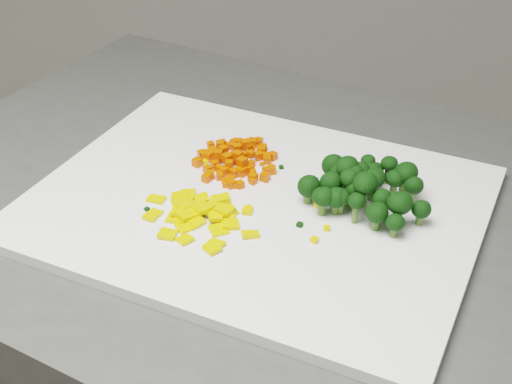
% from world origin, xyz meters
% --- Properties ---
extents(cutting_board, '(0.57, 0.49, 0.01)m').
position_xyz_m(cutting_board, '(-0.27, 0.55, 0.91)').
color(cutting_board, white).
rests_on(cutting_board, counter_block).
extents(carrot_pile, '(0.11, 0.11, 0.03)m').
position_xyz_m(carrot_pile, '(-0.31, 0.63, 0.93)').
color(carrot_pile, '#EA3F02').
rests_on(carrot_pile, cutting_board).
extents(pepper_pile, '(0.13, 0.13, 0.02)m').
position_xyz_m(pepper_pile, '(-0.32, 0.51, 0.92)').
color(pepper_pile, yellow).
rests_on(pepper_pile, cutting_board).
extents(broccoli_pile, '(0.13, 0.13, 0.06)m').
position_xyz_m(broccoli_pile, '(-0.15, 0.56, 0.94)').
color(broccoli_pile, black).
rests_on(broccoli_pile, cutting_board).
extents(carrot_cube_0, '(0.01, 0.01, 0.01)m').
position_xyz_m(carrot_cube_0, '(-0.31, 0.58, 0.92)').
color(carrot_cube_0, '#EA3F02').
rests_on(carrot_cube_0, carrot_pile).
extents(carrot_cube_1, '(0.01, 0.01, 0.01)m').
position_xyz_m(carrot_cube_1, '(-0.30, 0.57, 0.92)').
color(carrot_cube_1, '#EA3F02').
rests_on(carrot_cube_1, carrot_pile).
extents(carrot_cube_2, '(0.01, 0.01, 0.01)m').
position_xyz_m(carrot_cube_2, '(-0.28, 0.66, 0.92)').
color(carrot_cube_2, '#EA3F02').
rests_on(carrot_cube_2, carrot_pile).
extents(carrot_cube_3, '(0.01, 0.01, 0.01)m').
position_xyz_m(carrot_cube_3, '(-0.31, 0.60, 0.92)').
color(carrot_cube_3, '#EA3F02').
rests_on(carrot_cube_3, carrot_pile).
extents(carrot_cube_4, '(0.01, 0.01, 0.01)m').
position_xyz_m(carrot_cube_4, '(-0.34, 0.60, 0.92)').
color(carrot_cube_4, '#EA3F02').
rests_on(carrot_cube_4, carrot_pile).
extents(carrot_cube_5, '(0.01, 0.01, 0.01)m').
position_xyz_m(carrot_cube_5, '(-0.35, 0.63, 0.92)').
color(carrot_cube_5, '#EA3F02').
rests_on(carrot_cube_5, carrot_pile).
extents(carrot_cube_6, '(0.01, 0.01, 0.01)m').
position_xyz_m(carrot_cube_6, '(-0.31, 0.65, 0.92)').
color(carrot_cube_6, '#EA3F02').
rests_on(carrot_cube_6, carrot_pile).
extents(carrot_cube_7, '(0.01, 0.01, 0.01)m').
position_xyz_m(carrot_cube_7, '(-0.27, 0.61, 0.92)').
color(carrot_cube_7, '#EA3F02').
rests_on(carrot_cube_7, carrot_pile).
extents(carrot_cube_8, '(0.01, 0.01, 0.01)m').
position_xyz_m(carrot_cube_8, '(-0.32, 0.62, 0.93)').
color(carrot_cube_8, '#EA3F02').
rests_on(carrot_cube_8, carrot_pile).
extents(carrot_cube_9, '(0.01, 0.01, 0.01)m').
position_xyz_m(carrot_cube_9, '(-0.30, 0.60, 0.92)').
color(carrot_cube_9, '#EA3F02').
rests_on(carrot_cube_9, carrot_pile).
extents(carrot_cube_10, '(0.01, 0.01, 0.01)m').
position_xyz_m(carrot_cube_10, '(-0.35, 0.66, 0.92)').
color(carrot_cube_10, '#EA3F02').
rests_on(carrot_cube_10, carrot_pile).
extents(carrot_cube_11, '(0.01, 0.01, 0.01)m').
position_xyz_m(carrot_cube_11, '(-0.28, 0.59, 0.92)').
color(carrot_cube_11, '#EA3F02').
rests_on(carrot_cube_11, carrot_pile).
extents(carrot_cube_12, '(0.01, 0.01, 0.01)m').
position_xyz_m(carrot_cube_12, '(-0.32, 0.67, 0.92)').
color(carrot_cube_12, '#EA3F02').
rests_on(carrot_cube_12, carrot_pile).
extents(carrot_cube_13, '(0.01, 0.01, 0.01)m').
position_xyz_m(carrot_cube_13, '(-0.29, 0.68, 0.92)').
color(carrot_cube_13, '#EA3F02').
rests_on(carrot_cube_13, carrot_pile).
extents(carrot_cube_14, '(0.01, 0.01, 0.01)m').
position_xyz_m(carrot_cube_14, '(-0.29, 0.65, 0.92)').
color(carrot_cube_14, '#EA3F02').
rests_on(carrot_cube_14, carrot_pile).
extents(carrot_cube_15, '(0.01, 0.01, 0.01)m').
position_xyz_m(carrot_cube_15, '(-0.28, 0.64, 0.92)').
color(carrot_cube_15, '#EA3F02').
rests_on(carrot_cube_15, carrot_pile).
extents(carrot_cube_16, '(0.01, 0.01, 0.01)m').
position_xyz_m(carrot_cube_16, '(-0.31, 0.64, 0.93)').
color(carrot_cube_16, '#EA3F02').
rests_on(carrot_cube_16, carrot_pile).
extents(carrot_cube_17, '(0.01, 0.01, 0.01)m').
position_xyz_m(carrot_cube_17, '(-0.31, 0.58, 0.92)').
color(carrot_cube_17, '#EA3F02').
rests_on(carrot_cube_17, carrot_pile).
extents(carrot_cube_18, '(0.01, 0.01, 0.01)m').
position_xyz_m(carrot_cube_18, '(-0.33, 0.61, 0.92)').
color(carrot_cube_18, '#EA3F02').
rests_on(carrot_cube_18, carrot_pile).
extents(carrot_cube_19, '(0.01, 0.01, 0.01)m').
position_xyz_m(carrot_cube_19, '(-0.31, 0.62, 0.92)').
color(carrot_cube_19, '#EA3F02').
rests_on(carrot_cube_19, carrot_pile).
extents(carrot_cube_20, '(0.01, 0.01, 0.01)m').
position_xyz_m(carrot_cube_20, '(-0.31, 0.62, 0.93)').
color(carrot_cube_20, '#EA3F02').
rests_on(carrot_cube_20, carrot_pile).
extents(carrot_cube_21, '(0.01, 0.01, 0.01)m').
position_xyz_m(carrot_cube_21, '(-0.32, 0.60, 0.92)').
color(carrot_cube_21, '#EA3F02').
rests_on(carrot_cube_21, carrot_pile).
extents(carrot_cube_22, '(0.01, 0.01, 0.01)m').
position_xyz_m(carrot_cube_22, '(-0.32, 0.61, 0.92)').
color(carrot_cube_22, '#EA3F02').
rests_on(carrot_cube_22, carrot_pile).
extents(carrot_cube_23, '(0.01, 0.01, 0.01)m').
position_xyz_m(carrot_cube_23, '(-0.27, 0.60, 0.92)').
color(carrot_cube_23, '#EA3F02').
rests_on(carrot_cube_23, carrot_pile).
extents(carrot_cube_24, '(0.01, 0.01, 0.01)m').
position_xyz_m(carrot_cube_24, '(-0.32, 0.59, 0.92)').
color(carrot_cube_24, '#EA3F02').
rests_on(carrot_cube_24, carrot_pile).
extents(carrot_cube_25, '(0.01, 0.01, 0.01)m').
position_xyz_m(carrot_cube_25, '(-0.29, 0.61, 0.92)').
color(carrot_cube_25, '#EA3F02').
rests_on(carrot_cube_25, carrot_pile).
extents(carrot_cube_26, '(0.01, 0.01, 0.01)m').
position_xyz_m(carrot_cube_26, '(-0.35, 0.63, 0.92)').
color(carrot_cube_26, '#EA3F02').
rests_on(carrot_cube_26, carrot_pile).
extents(carrot_cube_27, '(0.01, 0.01, 0.01)m').
position_xyz_m(carrot_cube_27, '(-0.30, 0.65, 0.93)').
color(carrot_cube_27, '#EA3F02').
rests_on(carrot_cube_27, carrot_pile).
extents(carrot_cube_28, '(0.01, 0.01, 0.01)m').
position_xyz_m(carrot_cube_28, '(-0.33, 0.63, 0.93)').
color(carrot_cube_28, '#EA3F02').
rests_on(carrot_cube_28, carrot_pile).
extents(carrot_cube_29, '(0.01, 0.01, 0.01)m').
position_xyz_m(carrot_cube_29, '(-0.33, 0.66, 0.92)').
color(carrot_cube_29, '#EA3F02').
rests_on(carrot_cube_29, carrot_pile).
extents(carrot_cube_30, '(0.01, 0.01, 0.01)m').
position_xyz_m(carrot_cube_30, '(-0.30, 0.62, 0.92)').
color(carrot_cube_30, '#EA3F02').
rests_on(carrot_cube_30, carrot_pile).
extents(carrot_cube_31, '(0.01, 0.01, 0.01)m').
position_xyz_m(carrot_cube_31, '(-0.29, 0.62, 0.92)').
color(carrot_cube_31, '#EA3F02').
rests_on(carrot_cube_31, carrot_pile).
extents(carrot_cube_32, '(0.01, 0.01, 0.01)m').
position_xyz_m(carrot_cube_32, '(-0.30, 0.63, 0.92)').
color(carrot_cube_32, '#EA3F02').
rests_on(carrot_cube_32, carrot_pile).
extents(carrot_cube_33, '(0.01, 0.01, 0.01)m').
position_xyz_m(carrot_cube_33, '(-0.33, 0.63, 0.92)').
color(carrot_cube_33, '#EA3F02').
rests_on(carrot_cube_33, carrot_pile).
extents(carrot_cube_34, '(0.01, 0.01, 0.01)m').
position_xyz_m(carrot_cube_34, '(-0.33, 0.64, 0.92)').
color(carrot_cube_34, '#EA3F02').
rests_on(carrot_cube_34, carrot_pile).
extents(carrot_cube_35, '(0.01, 0.01, 0.01)m').
position_xyz_m(carrot_cube_35, '(-0.31, 0.63, 0.92)').
color(carrot_cube_35, '#EA3F02').
rests_on(carrot_cube_35, carrot_pile).
extents(carrot_cube_36, '(0.01, 0.01, 0.01)m').
position_xyz_m(carrot_cube_36, '(-0.34, 0.61, 0.92)').
color(carrot_cube_36, '#EA3F02').
rests_on(carrot_cube_36, carrot_pile).
extents(carrot_cube_37, '(0.01, 0.01, 0.01)m').
position_xyz_m(carrot_cube_37, '(-0.31, 0.63, 0.92)').
color(carrot_cube_37, '#EA3F02').
rests_on(carrot_cube_37, carrot_pile).
extents(carrot_cube_38, '(0.01, 0.01, 0.01)m').
position_xyz_m(carrot_cube_38, '(-0.33, 0.62, 0.93)').
color(carrot_cube_38, '#EA3F02').
rests_on(carrot_cube_38, carrot_pile).
extents(carrot_cube_39, '(0.01, 0.01, 0.01)m').
position_xyz_m(carrot_cube_39, '(-0.29, 0.63, 0.93)').
color(carrot_cube_39, '#EA3F02').
rests_on(carrot_cube_39, carrot_pile).
extents(carrot_cube_40, '(0.01, 0.01, 0.01)m').
position_xyz_m(carrot_cube_40, '(-0.27, 0.64, 0.92)').
color(carrot_cube_40, '#EA3F02').
rests_on(carrot_cube_40, carrot_pile).
extents(carrot_cube_41, '(0.01, 0.01, 0.01)m').
position_xyz_m(carrot_cube_41, '(-0.34, 0.66, 0.92)').
color(carrot_cube_41, '#EA3F02').
rests_on(carrot_cube_41, carrot_pile).
extents(carrot_cube_42, '(0.01, 0.01, 0.01)m').
position_xyz_m(carrot_cube_42, '(-0.31, 0.63, 0.92)').
color(carrot_cube_42, '#EA3F02').
rests_on(carrot_cube_42, carrot_pile).
extents(carrot_cube_43, '(0.01, 0.01, 0.01)m').
position_xyz_m(carrot_cube_43, '(-0.30, 0.67, 0.92)').
color(carrot_cube_43, '#EA3F02').
rests_on(carrot_cube_43, carrot_pile).
extents(carrot_cube_44, '(0.01, 0.01, 0.01)m').
position_xyz_m(carrot_cube_44, '(-0.35, 0.63, 0.92)').
color(carrot_cube_44, '#EA3F02').
rests_on(carrot_cube_44, carrot_pile).
extents(carrot_cube_45, '(0.01, 0.01, 0.01)m').
position_xyz_m(carrot_cube_45, '(-0.36, 0.63, 0.92)').
color(carrot_cube_45, '#EA3F02').
rests_on(carrot_cube_45, carrot_pile).
extents(carrot_cube_46, '(0.01, 0.01, 0.01)m').
position_xyz_m(carrot_cube_46, '(-0.30, 0.60, 0.92)').
color(carrot_cube_46, '#EA3F02').
rests_on(carrot_cube_46, carrot_pile).
extents(carrot_cube_47, '(0.01, 0.01, 0.01)m').
position_xyz_m(carrot_cube_47, '(-0.30, 0.66, 0.92)').
color(carrot_cube_47, '#EA3F02').
rests_on(carrot_cube_47, carrot_pile).
extents(carrot_cube_48, '(0.01, 0.01, 0.01)m').
position_xyz_m(carrot_cube_48, '(-0.31, 0.63, 0.92)').
color(carrot_cube_48, '#EA3F02').
rests_on(carrot_cube_48, carrot_pile).
extents(carrot_cube_49, '(0.01, 0.01, 0.01)m').
position_xyz_m(carrot_cube_49, '(-0.33, 0.59, 0.92)').
color(carrot_cube_49, '#EA3F02').
rests_on(carrot_cube_49, carrot_pile).
extents(carrot_cube_50, '(0.01, 0.01, 0.01)m').
position_xyz_m(carrot_cube_50, '(-0.32, 0.67, 0.92)').
color(carrot_cube_50, '#EA3F02').
rests_on(carrot_cube_50, carrot_pile).
extents(carrot_cube_51, '(0.01, 0.01, 0.01)m').
position_xyz_m(carrot_cube_51, '(-0.33, 0.66, 0.92)').
color(carrot_cube_51, '#EA3F02').
rests_on(carrot_cube_51, carrot_pile).
extents(carrot_cube_52, '(0.01, 0.01, 0.01)m').
position_xyz_m(carrot_cube_52, '(-0.31, 0.57, 0.92)').
color(carrot_cube_52, '#EA3F02').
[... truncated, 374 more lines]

